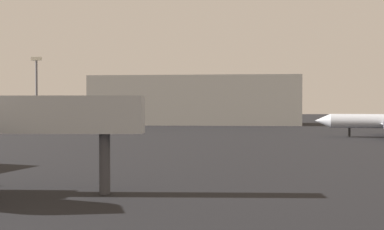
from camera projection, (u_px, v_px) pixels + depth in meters
The scene contains 2 objects.
light_mast_left at pixel (37, 88), 104.44m from camera, with size 2.40×0.50×17.01m.
terminal_building at pixel (196, 101), 138.89m from camera, with size 61.33×24.20×14.47m, color #B7B7B2.
Camera 1 is at (-2.68, -10.73, 5.64)m, focal length 42.01 mm.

